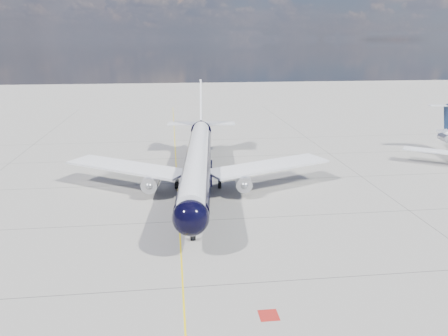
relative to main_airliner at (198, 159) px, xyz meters
The scene contains 4 objects.
ground 9.24m from the main_airliner, 112.92° to the left, with size 320.00×320.00×0.00m, color gray.
taxiway_centerline 5.97m from the main_airliner, 142.05° to the left, with size 0.16×160.00×0.01m, color yellow.
red_marking 33.04m from the main_airliner, 83.61° to the right, with size 1.60×1.60×0.01m, color maroon.
main_airliner is the anchor object (origin of this frame).
Camera 1 is at (-0.47, -39.93, 21.50)m, focal length 35.00 mm.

